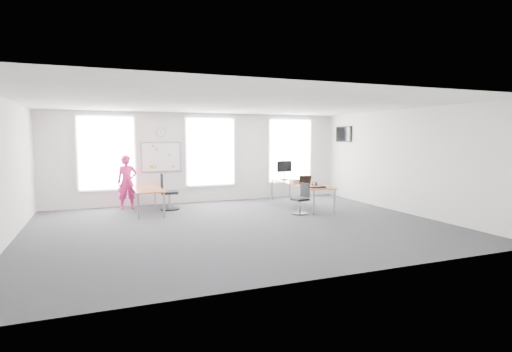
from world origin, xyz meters
name	(u,v)px	position (x,y,z in m)	size (l,w,h in m)	color
floor	(241,226)	(0.00, 0.00, 0.00)	(10.00, 10.00, 0.00)	#25252A
ceiling	(241,103)	(0.00, 0.00, 3.00)	(10.00, 10.00, 0.00)	white
wall_back	(202,158)	(0.00, 4.00, 1.50)	(10.00, 10.00, 0.00)	silver
wall_front	(328,182)	(0.00, -4.00, 1.50)	(10.00, 10.00, 0.00)	silver
wall_left	(4,172)	(-5.00, 0.00, 1.50)	(10.00, 10.00, 0.00)	silver
wall_right	(403,161)	(5.00, 0.00, 1.50)	(10.00, 10.00, 0.00)	silver
window_left	(107,153)	(-3.00, 3.97, 1.70)	(1.60, 0.06, 2.20)	white
window_mid	(210,152)	(0.30, 3.97, 1.70)	(1.60, 0.06, 2.20)	white
window_right	(290,151)	(3.30, 3.97, 1.70)	(1.60, 0.06, 2.20)	white
desk_right	(300,185)	(2.70, 1.99, 0.69)	(0.81, 3.03, 0.74)	#B8542A
desk_left	(147,190)	(-1.95, 2.62, 0.66)	(0.79, 1.97, 0.72)	#B8542A
chair_right	(301,200)	(2.12, 0.83, 0.39)	(0.47, 0.47, 0.88)	black
chair_left	(167,194)	(-1.34, 2.89, 0.48)	(0.58, 0.58, 1.09)	black
person	(127,182)	(-2.46, 3.49, 0.83)	(0.60, 0.40, 1.65)	#C31D63
whiteboard	(161,157)	(-1.35, 3.97, 1.55)	(1.20, 0.03, 0.90)	white
wall_clock	(161,132)	(-1.35, 3.97, 2.35)	(0.30, 0.30, 0.04)	gray
tv	(344,134)	(4.95, 3.00, 2.30)	(0.06, 0.90, 0.55)	black
keyboard	(318,187)	(2.63, 0.79, 0.75)	(0.48, 0.17, 0.02)	black
mouse	(325,187)	(2.86, 0.78, 0.76)	(0.07, 0.11, 0.04)	black
lens_cap	(316,186)	(2.81, 1.21, 0.74)	(0.06, 0.06, 0.01)	black
headphones	(314,184)	(2.79, 1.30, 0.78)	(0.17, 0.09, 0.10)	black
laptop_sleeve	(305,180)	(2.71, 1.71, 0.87)	(0.34, 0.23, 0.27)	black
paper_stack	(296,181)	(2.58, 2.08, 0.79)	(0.32, 0.24, 0.11)	beige
monitor	(284,168)	(2.70, 3.17, 1.13)	(0.59, 0.24, 0.65)	black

